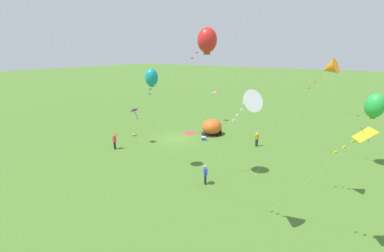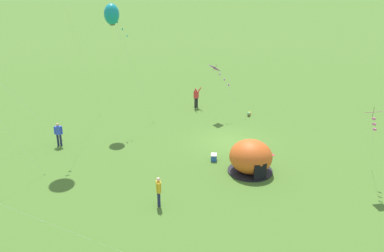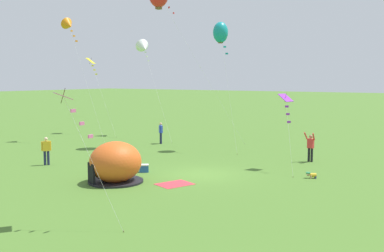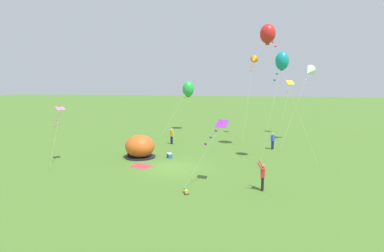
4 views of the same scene
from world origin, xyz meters
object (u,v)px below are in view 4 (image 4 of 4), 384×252
Objects in this scene: cooler_box at (169,156)px; kite_red at (268,34)px; person_near_tent at (263,175)px; kite_green at (188,89)px; kite_pink at (59,113)px; kite_purple at (219,127)px; person_watching_sky at (273,140)px; person_strolling at (172,136)px; kite_white at (309,72)px; kite_orange at (254,60)px; kite_yellow at (290,84)px; toddler_crawling at (186,191)px; kite_teal at (282,61)px; popup_tent at (140,147)px.

kite_red is at bearing 32.16° from cooler_box.
kite_green is (-10.45, 23.68, 5.00)m from person_near_tent.
kite_purple is at bearing -10.79° from kite_pink.
person_near_tent reaches higher than person_watching_sky.
person_strolling is at bearing 104.71° from cooler_box.
person_watching_sky is 0.35× the size of kite_pink.
kite_pink is at bearing -146.61° from kite_white.
cooler_box is 0.08× the size of kite_green.
kite_orange is 0.83× the size of kite_red.
kite_yellow is at bearing 73.02° from kite_red.
kite_pink reaches higher than kite_purple.
kite_yellow reaches higher than person_watching_sky.
kite_teal is (5.98, 8.99, 8.43)m from toddler_crawling.
cooler_box is 0.06× the size of kite_orange.
kite_red is (10.72, -11.49, 5.58)m from kite_green.
person_watching_sky is at bearing 27.37° from popup_tent.
popup_tent is at bearing 143.75° from kite_purple.
kite_white is at bearing 63.38° from toddler_crawling.
person_strolling is at bearing 174.70° from kite_red.
person_near_tent is 0.18× the size of kite_orange.
kite_yellow is at bearing 25.73° from kite_orange.
cooler_box is 17.93m from kite_green.
kite_green is at bearing 133.01° from kite_red.
cooler_box is 10.15m from kite_pink.
kite_green reaches higher than person_watching_sky.
popup_tent is 20.71m from kite_white.
kite_teal reaches higher than cooler_box.
kite_pink is (-12.18, 4.81, 4.15)m from toddler_crawling.
kite_purple is (-3.14, -11.63, -7.68)m from kite_red.
kite_red is at bearing -5.30° from person_strolling.
cooler_box is 0.09× the size of kite_yellow.
person_watching_sky is at bearing 68.24° from toddler_crawling.
kite_green is at bearing 93.09° from person_strolling.
cooler_box is 9.20m from toddler_crawling.
kite_purple is (-6.39, -22.26, -2.80)m from kite_yellow.
kite_red is at bearing 70.61° from toddler_crawling.
person_near_tent is 0.20× the size of kite_teal.
kite_green is at bearing 126.03° from kite_teal.
kite_green is (-15.48, 6.11, -2.11)m from kite_white.
person_strolling is at bearing 80.88° from popup_tent.
kite_white is 10.82m from kite_teal.
kite_red is 14.29m from kite_purple.
person_near_tent is at bearing -98.75° from kite_yellow.
cooler_box is at bearing 23.09° from kite_pink.
kite_white is at bearing 33.39° from kite_pink.
person_near_tent is at bearing -30.61° from popup_tent.
popup_tent is 17.92m from kite_green.
kite_pink is 0.68× the size of kite_yellow.
toddler_crawling is 26.54m from kite_yellow.
kite_orange is at bearing 106.72° from person_watching_sky.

